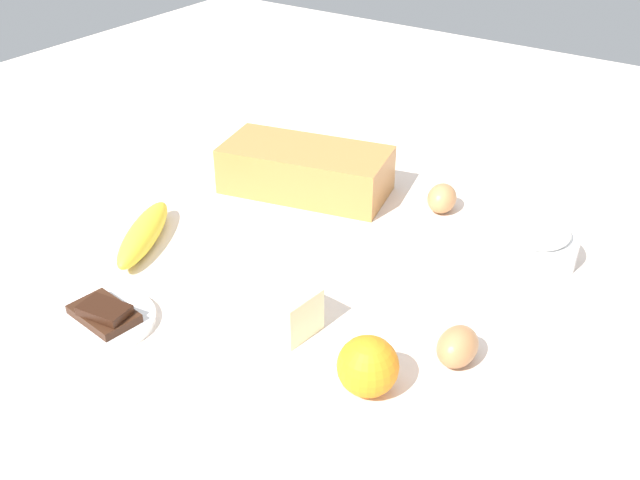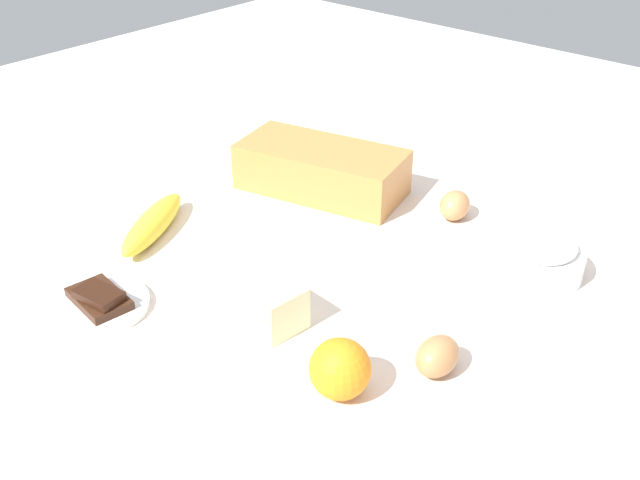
# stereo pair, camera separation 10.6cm
# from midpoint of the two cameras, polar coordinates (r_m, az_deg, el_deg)

# --- Properties ---
(ground_plane) EXTENTS (2.40, 2.40, 0.02)m
(ground_plane) POSITION_cam_midpoint_polar(r_m,az_deg,el_deg) (1.08, -2.79, -2.34)
(ground_plane) COLOR beige
(loaf_pan) EXTENTS (0.30, 0.19, 0.08)m
(loaf_pan) POSITION_cam_midpoint_polar(r_m,az_deg,el_deg) (1.26, -3.54, 5.44)
(loaf_pan) COLOR #B77A3D
(loaf_pan) RESTS_ON ground_plane
(flour_bowl) EXTENTS (0.12, 0.12, 0.07)m
(flour_bowl) POSITION_cam_midpoint_polar(r_m,az_deg,el_deg) (1.10, 13.63, -0.23)
(flour_bowl) COLOR white
(flour_bowl) RESTS_ON ground_plane
(banana) EXTENTS (0.12, 0.19, 0.04)m
(banana) POSITION_cam_midpoint_polar(r_m,az_deg,el_deg) (1.16, -16.05, 0.39)
(banana) COLOR yellow
(banana) RESTS_ON ground_plane
(orange_fruit) EXTENTS (0.07, 0.07, 0.07)m
(orange_fruit) POSITION_cam_midpoint_polar(r_m,az_deg,el_deg) (0.84, 0.09, -9.86)
(orange_fruit) COLOR orange
(orange_fruit) RESTS_ON ground_plane
(butter_block) EXTENTS (0.10, 0.07, 0.06)m
(butter_block) POSITION_cam_midpoint_polar(r_m,az_deg,el_deg) (0.95, -6.24, -5.23)
(butter_block) COLOR #F4EDB2
(butter_block) RESTS_ON ground_plane
(egg_near_butter) EXTENTS (0.06, 0.07, 0.05)m
(egg_near_butter) POSITION_cam_midpoint_polar(r_m,az_deg,el_deg) (1.21, 6.95, 3.15)
(egg_near_butter) COLOR #BD804D
(egg_near_butter) RESTS_ON ground_plane
(egg_beside_bowl) EXTENTS (0.05, 0.06, 0.05)m
(egg_beside_bowl) POSITION_cam_midpoint_polar(r_m,az_deg,el_deg) (0.90, 7.25, -8.28)
(egg_beside_bowl) COLOR #B07748
(egg_beside_bowl) RESTS_ON ground_plane
(chocolate_plate) EXTENTS (0.13, 0.13, 0.03)m
(chocolate_plate) POSITION_cam_midpoint_polar(r_m,az_deg,el_deg) (1.01, -19.21, -5.81)
(chocolate_plate) COLOR white
(chocolate_plate) RESTS_ON ground_plane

